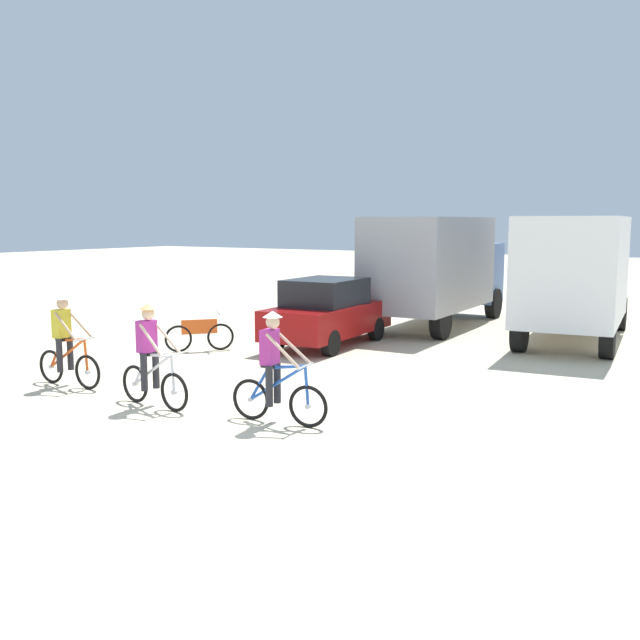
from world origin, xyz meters
name	(u,v)px	position (x,y,z in m)	size (l,w,h in m)	color
ground_plane	(233,407)	(0.00, 0.00, 0.00)	(120.00, 120.00, 0.00)	beige
box_truck_grey_hauler	(436,266)	(-0.85, 10.95, 1.87)	(2.61, 6.83, 3.35)	#9E9EA3
box_truck_avon_van	(576,272)	(3.42, 10.36, 1.87)	(3.05, 6.96, 3.35)	white
sedan_parked	(327,312)	(-1.87, 6.21, 0.88)	(1.98, 4.29, 1.76)	maroon
cyclist_orange_shirt	(66,344)	(-3.80, -0.47, 0.85)	(1.73, 0.52, 1.82)	black
cyclist_cowboy_hat	(151,359)	(-1.23, -0.71, 0.85)	(1.73, 0.52, 1.82)	black
cyclist_near_camera	(275,372)	(1.21, -0.40, 0.85)	(1.73, 0.52, 1.82)	black
bicycle_spare	(200,335)	(-4.14, 3.80, 0.40)	(1.17, 1.35, 0.97)	black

